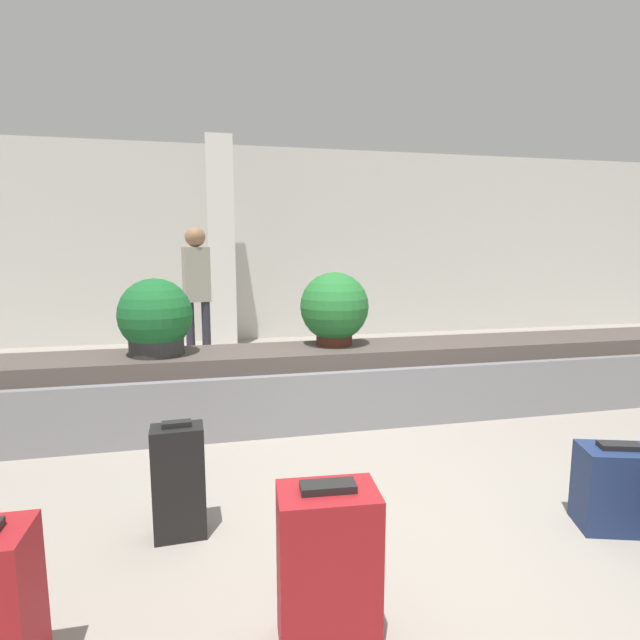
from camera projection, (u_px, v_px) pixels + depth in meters
name	position (u px, v px, depth m)	size (l,w,h in m)	color
ground_plane	(381.00, 511.00, 3.00)	(18.00, 18.00, 0.00)	gray
back_wall	(266.00, 245.00, 8.43)	(18.00, 0.06, 3.20)	beige
carousel	(320.00, 384.00, 4.58)	(8.02, 0.83, 0.67)	gray
pillar	(221.00, 245.00, 7.63)	(0.40, 0.40, 3.20)	silver
suitcase_1	(179.00, 482.00, 2.70)	(0.28, 0.19, 0.65)	black
suitcase_2	(616.00, 488.00, 2.79)	(0.45, 0.36, 0.50)	navy
suitcase_4	(328.00, 568.00, 1.95)	(0.40, 0.28, 0.68)	maroon
potted_plant_0	(155.00, 319.00, 4.18)	(0.61, 0.61, 0.65)	#2D2D2D
potted_plant_1	(334.00, 309.00, 4.61)	(0.64, 0.64, 0.67)	#4C2319
traveler_0	(197.00, 283.00, 6.35)	(0.36, 0.26, 1.82)	#282833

